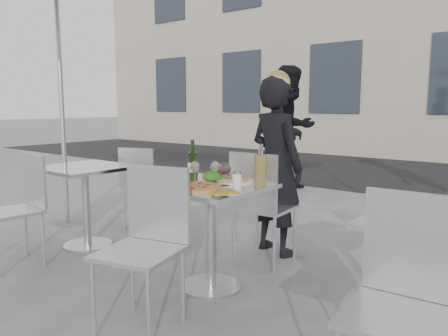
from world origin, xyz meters
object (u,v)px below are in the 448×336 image
Objects in this scene: pedestrian_a at (291,129)px; pizza_near at (193,187)px; side_chair_lnear at (22,200)px; pizza_far at (230,179)px; wineglass_white_b at (215,168)px; wineglass_white_a at (195,168)px; woman_diner at (276,166)px; wine_bottle at (193,164)px; side_table_left at (85,189)px; side_table_right at (445,262)px; salad_plate at (213,178)px; napkin_left at (162,186)px; chair_far at (260,199)px; wineglass_red_a at (226,170)px; wineglass_red_b at (223,170)px; main_table at (211,214)px; side_chair_lfar at (141,181)px; side_chair_rnear at (407,289)px; chair_near at (148,233)px; sugar_shaker at (237,179)px; carafe at (260,169)px; napkin_right at (223,192)px.

pizza_near is (1.44, -3.75, -0.19)m from pedestrian_a.
pedestrian_a is (0.09, 4.15, 0.41)m from side_chair_lnear.
wineglass_white_b is (-0.05, -0.11, 0.09)m from pizza_far.
woman_diner is at bearing 85.49° from wineglass_white_a.
wine_bottle reaches higher than wineglass_white_a.
wineglass_white_a is at bearing -42.03° from wine_bottle.
side_table_left is 3.00m from side_table_right.
napkin_left is at bearing -120.76° from salad_plate.
chair_far is at bearing 61.00° from wine_bottle.
wineglass_red_b is at bearing -135.30° from wineglass_red_a.
main_table is 0.83× the size of side_chair_lnear.
wineglass_white_a is at bearing -143.47° from pedestrian_a.
pizza_near is at bearing 130.23° from side_chair_lfar.
pizza_near is 2.24× the size of wineglass_white_b.
side_chair_lfar is at bearing -165.57° from pedestrian_a.
wineglass_white_a is (0.12, -0.11, -0.00)m from wine_bottle.
wine_bottle is at bearing 4.33° from side_table_left.
wineglass_white_a reaches higher than side_chair_lnear.
chair_far reaches higher than wineglass_red_a.
pedestrian_a is 3.69m from pizza_far.
wineglass_red_b is at bearing 112.49° from woman_diner.
side_chair_rnear is (-0.04, -0.48, 0.01)m from side_table_right.
pizza_near is (-0.03, 0.43, 0.21)m from chair_near.
side_chair_lfar reaches higher than sugar_shaker.
wineglass_red_a is at bearing 26.79° from main_table.
pizza_far is 0.31m from carafe.
chair_near is 0.82m from wine_bottle.
napkin_right is (0.20, -0.34, -0.01)m from pizza_far.
side_chair_lnear is 5.71× the size of wineglass_red_a.
pizza_far is at bearing 151.00° from side_chair_rnear.
woman_diner is 6.30× the size of napkin_right.
wine_bottle reaches higher than wineglass_white_b.
side_chair_rnear is at bearing -9.32° from chair_near.
chair_near is at bearing -93.84° from wineglass_red_b.
napkin_left is at bearing -120.01° from pizza_far.
wine_bottle is at bearing -144.63° from pedestrian_a.
wineglass_white_a is at bearing 159.70° from side_chair_rnear.
salad_plate is (1.48, 0.65, 0.25)m from side_chair_lnear.
chair_near is 0.49× the size of pedestrian_a.
side_table_left is 3.74× the size of napkin_left.
wine_bottle reaches higher than chair_near.
side_chair_lnear is 1.60m from pizza_near.
salad_plate reaches higher than napkin_left.
pizza_far is (0.02, 0.37, 0.01)m from pizza_near.
salad_plate is at bearing 170.55° from wineglass_red_a.
carafe reaches higher than wineglass_red_a.
side_chair_rnear is 5.93× the size of wineglass_red_b.
woman_diner is (-0.08, 0.37, 0.22)m from chair_far.
woman_diner is 4.72× the size of pizza_far.
side_table_left is at bearing 93.57° from side_chair_lnear.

